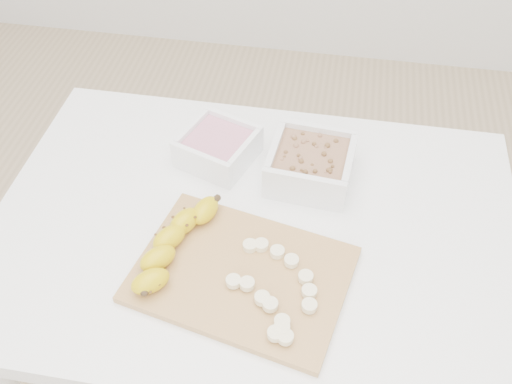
% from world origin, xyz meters
% --- Properties ---
extents(table, '(1.00, 0.70, 0.75)m').
position_xyz_m(table, '(0.00, 0.00, 0.65)').
color(table, white).
rests_on(table, ground).
extents(bowl_yogurt, '(0.18, 0.18, 0.06)m').
position_xyz_m(bowl_yogurt, '(-0.10, 0.17, 0.78)').
color(bowl_yogurt, white).
rests_on(bowl_yogurt, table).
extents(bowl_granola, '(0.18, 0.18, 0.08)m').
position_xyz_m(bowl_granola, '(0.09, 0.14, 0.79)').
color(bowl_granola, white).
rests_on(bowl_granola, table).
extents(cutting_board, '(0.41, 0.33, 0.01)m').
position_xyz_m(cutting_board, '(0.00, -0.12, 0.76)').
color(cutting_board, tan).
rests_on(cutting_board, table).
extents(banana, '(0.17, 0.23, 0.04)m').
position_xyz_m(banana, '(-0.13, -0.10, 0.78)').
color(banana, '#C8AB08').
rests_on(banana, cutting_board).
extents(banana_slices, '(0.16, 0.20, 0.02)m').
position_xyz_m(banana_slices, '(0.07, -0.15, 0.77)').
color(banana_slices, beige).
rests_on(banana_slices, cutting_board).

